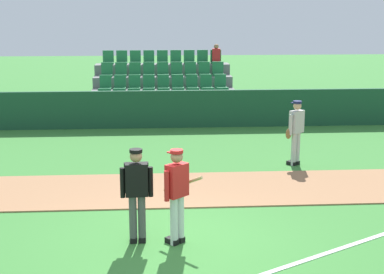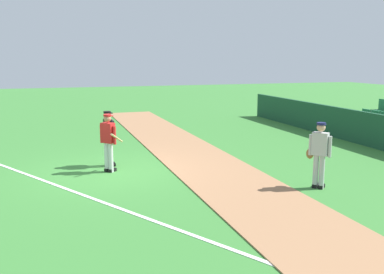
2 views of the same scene
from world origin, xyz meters
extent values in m
plane|color=#387A33|center=(0.00, 0.00, 0.00)|extent=(80.00, 80.00, 0.00)
cube|color=#9E704C|center=(0.00, 2.99, 0.01)|extent=(28.00, 2.56, 0.03)
cube|color=white|center=(3.00, -0.50, 0.01)|extent=(10.45, 6.08, 0.01)
cube|color=#19472D|center=(0.00, 10.03, 0.66)|extent=(20.00, 0.16, 1.32)
cube|color=slate|center=(0.00, 12.33, 0.15)|extent=(5.55, 3.80, 0.30)
cube|color=slate|center=(0.00, 11.05, 0.50)|extent=(5.45, 0.85, 0.40)
cube|color=#237542|center=(-2.20, 10.95, 0.75)|extent=(0.44, 0.40, 0.08)
cube|color=#237542|center=(-2.20, 11.17, 1.00)|extent=(0.44, 0.08, 0.50)
cube|color=#237542|center=(-1.65, 10.95, 0.75)|extent=(0.44, 0.40, 0.08)
cube|color=#237542|center=(-1.65, 11.17, 1.00)|extent=(0.44, 0.08, 0.50)
cube|color=#237542|center=(-1.10, 10.95, 0.75)|extent=(0.44, 0.40, 0.08)
cube|color=#237542|center=(-1.10, 11.17, 1.00)|extent=(0.44, 0.08, 0.50)
cube|color=#237542|center=(-0.55, 10.95, 0.75)|extent=(0.44, 0.40, 0.08)
cube|color=#237542|center=(-0.55, 11.17, 1.00)|extent=(0.44, 0.08, 0.50)
cube|color=#237542|center=(0.00, 10.95, 0.75)|extent=(0.44, 0.40, 0.08)
cube|color=#237542|center=(0.00, 11.17, 1.00)|extent=(0.44, 0.08, 0.50)
cube|color=#237542|center=(0.55, 10.95, 0.75)|extent=(0.44, 0.40, 0.08)
cube|color=#237542|center=(0.55, 11.17, 1.00)|extent=(0.44, 0.08, 0.50)
cube|color=#237542|center=(1.10, 10.95, 0.75)|extent=(0.44, 0.40, 0.08)
cube|color=#237542|center=(1.10, 11.17, 1.00)|extent=(0.44, 0.08, 0.50)
cube|color=#237542|center=(1.65, 10.95, 0.75)|extent=(0.44, 0.40, 0.08)
cube|color=#237542|center=(1.65, 11.17, 1.00)|extent=(0.44, 0.08, 0.50)
cube|color=#237542|center=(2.20, 10.95, 0.75)|extent=(0.44, 0.40, 0.08)
cube|color=#237542|center=(2.20, 11.17, 1.00)|extent=(0.44, 0.08, 0.50)
cube|color=slate|center=(0.00, 11.90, 0.90)|extent=(5.45, 0.85, 0.40)
cube|color=#237542|center=(-2.20, 11.80, 1.15)|extent=(0.44, 0.40, 0.08)
cube|color=#237542|center=(-2.20, 12.02, 1.40)|extent=(0.44, 0.08, 0.50)
cube|color=#237542|center=(-1.65, 11.80, 1.15)|extent=(0.44, 0.40, 0.08)
cube|color=#237542|center=(-1.65, 12.02, 1.40)|extent=(0.44, 0.08, 0.50)
cube|color=#237542|center=(-1.10, 11.80, 1.15)|extent=(0.44, 0.40, 0.08)
cube|color=#237542|center=(-1.10, 12.02, 1.40)|extent=(0.44, 0.08, 0.50)
cube|color=#237542|center=(-0.55, 11.80, 1.15)|extent=(0.44, 0.40, 0.08)
cube|color=#237542|center=(-0.55, 12.02, 1.40)|extent=(0.44, 0.08, 0.50)
cube|color=#237542|center=(0.00, 11.80, 1.15)|extent=(0.44, 0.40, 0.08)
cube|color=#237542|center=(0.00, 12.02, 1.40)|extent=(0.44, 0.08, 0.50)
cube|color=#237542|center=(0.55, 11.80, 1.15)|extent=(0.44, 0.40, 0.08)
cube|color=#237542|center=(0.55, 12.02, 1.40)|extent=(0.44, 0.08, 0.50)
cube|color=#237542|center=(1.10, 11.80, 1.15)|extent=(0.44, 0.40, 0.08)
cube|color=#237542|center=(1.10, 12.02, 1.40)|extent=(0.44, 0.08, 0.50)
cube|color=#237542|center=(1.65, 11.80, 1.15)|extent=(0.44, 0.40, 0.08)
cube|color=#237542|center=(1.65, 12.02, 1.40)|extent=(0.44, 0.08, 0.50)
cube|color=#237542|center=(2.20, 11.80, 1.15)|extent=(0.44, 0.40, 0.08)
cube|color=#237542|center=(2.20, 12.02, 1.40)|extent=(0.44, 0.08, 0.50)
cube|color=slate|center=(0.00, 12.75, 1.30)|extent=(5.45, 0.85, 0.40)
cube|color=#237542|center=(-2.20, 12.65, 1.55)|extent=(0.44, 0.40, 0.08)
cube|color=#237542|center=(-2.20, 12.87, 1.80)|extent=(0.44, 0.08, 0.50)
cube|color=#237542|center=(-1.65, 12.65, 1.55)|extent=(0.44, 0.40, 0.08)
cube|color=#237542|center=(-1.65, 12.87, 1.80)|extent=(0.44, 0.08, 0.50)
cube|color=#237542|center=(-1.10, 12.65, 1.55)|extent=(0.44, 0.40, 0.08)
cube|color=#237542|center=(-1.10, 12.87, 1.80)|extent=(0.44, 0.08, 0.50)
cube|color=#237542|center=(-0.55, 12.65, 1.55)|extent=(0.44, 0.40, 0.08)
cube|color=#237542|center=(-0.55, 12.87, 1.80)|extent=(0.44, 0.08, 0.50)
cube|color=#237542|center=(0.00, 12.65, 1.55)|extent=(0.44, 0.40, 0.08)
cube|color=#237542|center=(0.00, 12.87, 1.80)|extent=(0.44, 0.08, 0.50)
cube|color=#237542|center=(0.55, 12.65, 1.55)|extent=(0.44, 0.40, 0.08)
cube|color=#237542|center=(0.55, 12.87, 1.80)|extent=(0.44, 0.08, 0.50)
cube|color=#237542|center=(1.10, 12.65, 1.55)|extent=(0.44, 0.40, 0.08)
cube|color=#237542|center=(1.10, 12.87, 1.80)|extent=(0.44, 0.08, 0.50)
cube|color=#237542|center=(1.65, 12.65, 1.55)|extent=(0.44, 0.40, 0.08)
cube|color=#237542|center=(1.65, 12.87, 1.80)|extent=(0.44, 0.08, 0.50)
cube|color=#237542|center=(2.20, 12.65, 1.55)|extent=(0.44, 0.40, 0.08)
cube|color=#237542|center=(2.20, 12.87, 1.80)|extent=(0.44, 0.08, 0.50)
cube|color=slate|center=(0.00, 13.60, 1.70)|extent=(5.45, 0.85, 0.40)
cube|color=#237542|center=(-2.20, 13.50, 1.95)|extent=(0.44, 0.40, 0.08)
cube|color=#237542|center=(-2.20, 13.72, 2.20)|extent=(0.44, 0.08, 0.50)
cube|color=#237542|center=(-1.65, 13.50, 1.95)|extent=(0.44, 0.40, 0.08)
cube|color=#237542|center=(-1.65, 13.72, 2.20)|extent=(0.44, 0.08, 0.50)
cube|color=#237542|center=(-1.10, 13.50, 1.95)|extent=(0.44, 0.40, 0.08)
cube|color=#237542|center=(-1.10, 13.72, 2.20)|extent=(0.44, 0.08, 0.50)
cube|color=#237542|center=(-0.55, 13.50, 1.95)|extent=(0.44, 0.40, 0.08)
cube|color=#237542|center=(-0.55, 13.72, 2.20)|extent=(0.44, 0.08, 0.50)
cube|color=#237542|center=(0.00, 13.50, 1.95)|extent=(0.44, 0.40, 0.08)
cube|color=#237542|center=(0.00, 13.72, 2.20)|extent=(0.44, 0.08, 0.50)
cube|color=#237542|center=(0.55, 13.50, 1.95)|extent=(0.44, 0.40, 0.08)
cube|color=#237542|center=(0.55, 13.72, 2.20)|extent=(0.44, 0.08, 0.50)
cube|color=#237542|center=(1.10, 13.50, 1.95)|extent=(0.44, 0.40, 0.08)
cube|color=#237542|center=(1.10, 13.72, 2.20)|extent=(0.44, 0.08, 0.50)
cube|color=#237542|center=(1.65, 13.50, 1.95)|extent=(0.44, 0.40, 0.08)
cube|color=#237542|center=(1.65, 13.72, 2.20)|extent=(0.44, 0.08, 0.50)
cube|color=#237542|center=(2.20, 13.50, 1.95)|extent=(0.44, 0.40, 0.08)
cube|color=#237542|center=(2.20, 13.72, 2.20)|extent=(0.44, 0.08, 0.50)
cube|color=red|center=(2.20, 13.55, 2.25)|extent=(0.32, 0.22, 0.52)
sphere|color=#9E7051|center=(2.20, 13.55, 2.60)|extent=(0.20, 0.20, 0.20)
cylinder|color=silver|center=(-0.02, -0.15, 0.45)|extent=(0.14, 0.14, 0.90)
cylinder|color=silver|center=(0.10, -0.04, 0.45)|extent=(0.14, 0.14, 0.90)
cube|color=black|center=(-0.06, -0.10, 0.05)|extent=(0.26, 0.27, 0.10)
cube|color=black|center=(0.05, 0.00, 0.05)|extent=(0.26, 0.27, 0.10)
cube|color=red|center=(0.04, -0.09, 1.20)|extent=(0.44, 0.43, 0.60)
cylinder|color=red|center=(-0.15, -0.26, 1.15)|extent=(0.09, 0.09, 0.55)
cylinder|color=red|center=(0.22, 0.07, 1.15)|extent=(0.09, 0.09, 0.55)
sphere|color=#9E7051|center=(0.04, -0.09, 1.63)|extent=(0.22, 0.22, 0.22)
cylinder|color=#B21919|center=(0.04, -0.09, 1.73)|extent=(0.23, 0.23, 0.06)
cube|color=#B21919|center=(-0.03, -0.02, 1.70)|extent=(0.21, 0.21, 0.02)
cylinder|color=tan|center=(0.15, 0.15, 1.05)|extent=(0.72, 0.46, 0.41)
cylinder|color=#4C4C4C|center=(-0.76, -0.01, 0.45)|extent=(0.14, 0.14, 0.90)
cylinder|color=#4C4C4C|center=(-0.60, 0.00, 0.45)|extent=(0.14, 0.14, 0.90)
cube|color=black|center=(-0.76, 0.05, 0.05)|extent=(0.13, 0.27, 0.10)
cube|color=black|center=(-0.60, 0.06, 0.05)|extent=(0.13, 0.27, 0.10)
cube|color=black|center=(-0.68, -0.01, 1.20)|extent=(0.41, 0.24, 0.60)
cylinder|color=black|center=(-0.93, -0.02, 1.15)|extent=(0.09, 0.09, 0.55)
cylinder|color=black|center=(-0.43, 0.01, 1.15)|extent=(0.09, 0.09, 0.55)
sphere|color=#9E7051|center=(-0.68, -0.01, 1.63)|extent=(0.22, 0.22, 0.22)
cylinder|color=black|center=(-0.68, -0.01, 1.73)|extent=(0.23, 0.23, 0.06)
cube|color=black|center=(-0.69, 0.09, 1.70)|extent=(0.19, 0.13, 0.02)
cube|color=black|center=(-0.69, 0.12, 1.20)|extent=(0.44, 0.10, 0.56)
cylinder|color=#B2B2B2|center=(3.38, 4.88, 0.45)|extent=(0.14, 0.14, 0.90)
cylinder|color=#B2B2B2|center=(3.51, 4.99, 0.45)|extent=(0.14, 0.14, 0.90)
cube|color=black|center=(3.34, 4.93, 0.05)|extent=(0.26, 0.28, 0.10)
cube|color=black|center=(3.47, 5.03, 0.05)|extent=(0.26, 0.28, 0.10)
cube|color=#B2B2B2|center=(3.44, 4.93, 1.20)|extent=(0.45, 0.42, 0.60)
cylinder|color=#B2B2B2|center=(3.25, 4.77, 1.15)|extent=(0.09, 0.09, 0.55)
cylinder|color=#B2B2B2|center=(3.64, 5.09, 1.15)|extent=(0.09, 0.09, 0.55)
sphere|color=tan|center=(3.44, 4.93, 1.63)|extent=(0.22, 0.22, 0.22)
cylinder|color=#191E4C|center=(3.44, 4.93, 1.73)|extent=(0.23, 0.23, 0.06)
cube|color=#191E4C|center=(3.38, 5.01, 1.70)|extent=(0.22, 0.21, 0.02)
ellipsoid|color=brown|center=(3.20, 4.80, 0.90)|extent=(0.23, 0.22, 0.28)
camera|label=1|loc=(-0.33, -9.78, 4.23)|focal=53.35mm
camera|label=2|loc=(12.66, -1.61, 3.38)|focal=39.73mm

